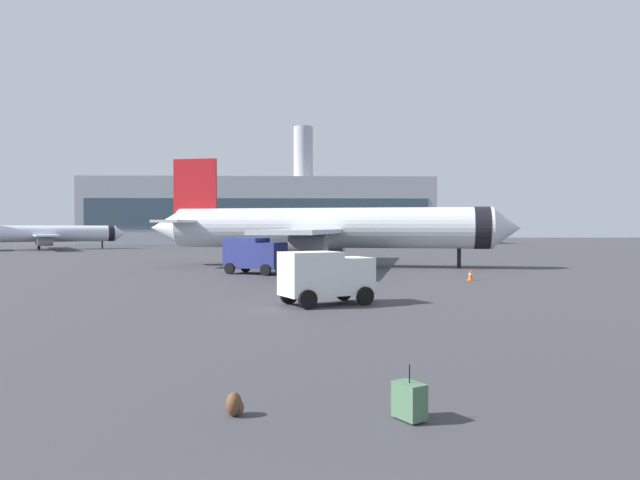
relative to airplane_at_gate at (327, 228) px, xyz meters
The scene contains 10 objects.
airplane_at_gate is the anchor object (origin of this frame).
airplane_taxiing 62.89m from the airplane_at_gate, 135.66° to the left, with size 23.86×21.97×7.51m.
service_truck 10.76m from the airplane_at_gate, 126.30° to the right, with size 5.27×4.23×2.90m.
cargo_van 27.68m from the airplane_at_gate, 92.68° to the right, with size 4.83×3.81×2.60m.
safety_cone_near 17.94m from the airplane_at_gate, 57.54° to the right, with size 0.44×0.44×0.79m.
safety_cone_mid 10.36m from the airplane_at_gate, behind, with size 0.44×0.44×0.74m.
safety_cone_far 9.13m from the airplane_at_gate, 110.55° to the left, with size 0.44×0.44×0.69m.
rolling_suitcase 44.90m from the airplane_at_gate, 90.43° to the right, with size 0.67×0.75×1.10m.
traveller_backpack 44.70m from the airplane_at_gate, 94.88° to the right, with size 0.36×0.40×0.48m.
terminal_building 80.83m from the airplane_at_gate, 98.40° to the left, with size 77.64×17.49×26.70m.
Camera 1 is at (-0.06, -4.66, 3.80)m, focal length 33.27 mm.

